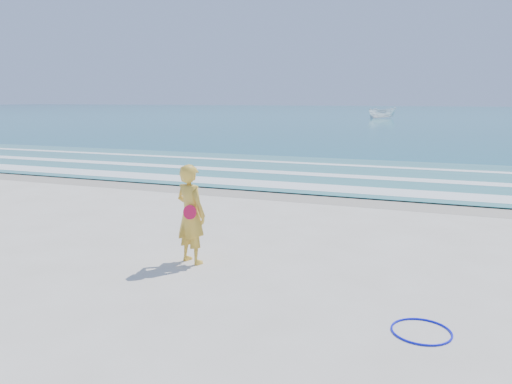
% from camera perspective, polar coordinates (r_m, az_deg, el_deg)
% --- Properties ---
extents(ground, '(400.00, 400.00, 0.00)m').
position_cam_1_polar(ground, '(8.17, -9.64, -11.87)').
color(ground, silver).
rests_on(ground, ground).
extents(wet_sand, '(400.00, 2.40, 0.00)m').
position_cam_1_polar(wet_sand, '(16.24, 6.73, -0.44)').
color(wet_sand, '#B2A893').
rests_on(wet_sand, ground).
extents(ocean, '(400.00, 190.00, 0.04)m').
position_cam_1_polar(ocean, '(111.56, 19.32, 8.49)').
color(ocean, '#19727F').
rests_on(ocean, ground).
extents(shallow, '(400.00, 10.00, 0.01)m').
position_cam_1_polar(shallow, '(21.05, 10.15, 2.13)').
color(shallow, '#59B7AD').
rests_on(shallow, ocean).
extents(foam_near, '(400.00, 1.40, 0.01)m').
position_cam_1_polar(foam_near, '(17.48, 7.80, 0.49)').
color(foam_near, white).
rests_on(foam_near, shallow).
extents(foam_mid, '(400.00, 0.90, 0.01)m').
position_cam_1_polar(foam_mid, '(20.27, 9.71, 1.84)').
color(foam_mid, white).
rests_on(foam_mid, shallow).
extents(foam_far, '(400.00, 0.60, 0.01)m').
position_cam_1_polar(foam_far, '(23.49, 11.33, 2.98)').
color(foam_far, white).
rests_on(foam_far, shallow).
extents(hoop, '(1.07, 1.07, 0.03)m').
position_cam_1_polar(hoop, '(7.34, 18.37, -14.86)').
color(hoop, '#0C12E3').
rests_on(hoop, ground).
extents(boat, '(4.60, 3.21, 1.66)m').
position_cam_1_polar(boat, '(80.71, 14.24, 8.76)').
color(boat, white).
rests_on(boat, ocean).
extents(woman, '(0.81, 0.67, 1.90)m').
position_cam_1_polar(woman, '(9.53, -7.46, -2.52)').
color(woman, gold).
rests_on(woman, ground).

